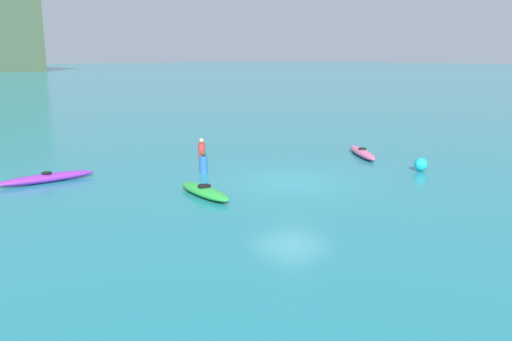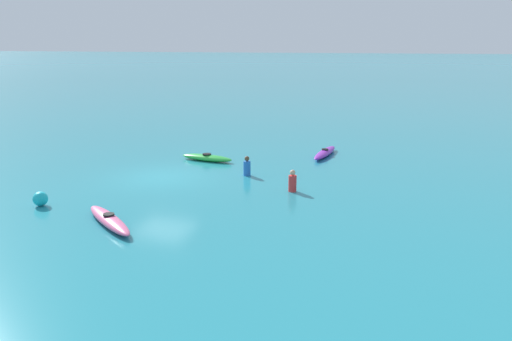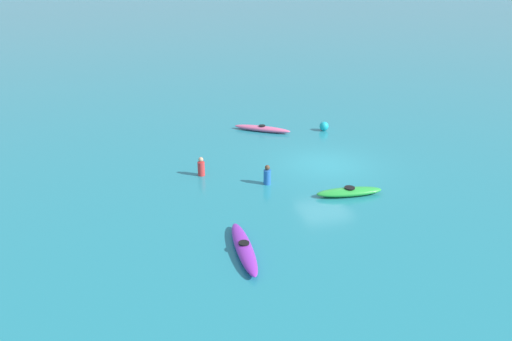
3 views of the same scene
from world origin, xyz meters
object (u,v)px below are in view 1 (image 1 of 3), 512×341
object	(u,v)px
kayak_green	(204,191)
buoy_cyan	(421,164)
kayak_purple	(47,178)
person_near_shore	(203,163)
kayak_pink	(362,153)
person_by_kayaks	(202,149)

from	to	relation	value
kayak_green	buoy_cyan	world-z (taller)	buoy_cyan
kayak_purple	person_near_shore	distance (m)	5.75
kayak_purple	buoy_cyan	bearing A→B (deg)	-34.36
kayak_pink	person_near_shore	bearing A→B (deg)	164.46
kayak_green	person_near_shore	world-z (taller)	person_near_shore
person_near_shore	person_by_kayaks	size ratio (longest dim) A/B	1.00
person_by_kayaks	person_near_shore	bearing A→B (deg)	-124.99
kayak_green	kayak_purple	distance (m)	6.19
kayak_green	kayak_pink	bearing A→B (deg)	4.91
kayak_green	person_near_shore	distance (m)	3.58
kayak_purple	buoy_cyan	distance (m)	14.24
kayak_pink	person_near_shore	size ratio (longest dim) A/B	3.49
kayak_pink	person_by_kayaks	size ratio (longest dim) A/B	3.49
kayak_pink	person_by_kayaks	world-z (taller)	person_by_kayaks
kayak_purple	kayak_green	bearing A→B (deg)	-60.01
kayak_green	kayak_purple	size ratio (longest dim) A/B	0.82
kayak_pink	buoy_cyan	xyz separation A→B (m)	(-0.89, -3.50, 0.10)
kayak_pink	person_by_kayaks	distance (m)	7.32
kayak_purple	buoy_cyan	world-z (taller)	buoy_cyan
buoy_cyan	person_near_shore	size ratio (longest dim) A/B	0.60
buoy_cyan	person_by_kayaks	world-z (taller)	person_by_kayaks
kayak_green	person_by_kayaks	distance (m)	6.71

